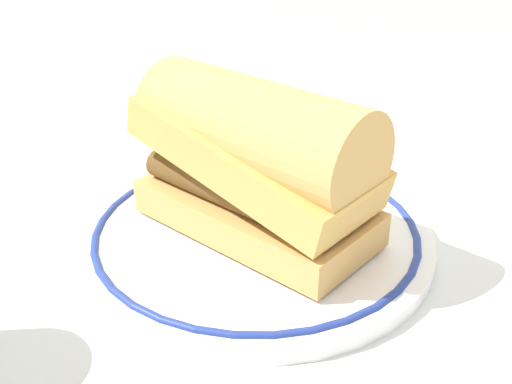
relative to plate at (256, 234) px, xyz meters
The scene contains 3 objects.
ground_plane 0.03m from the plate, 168.24° to the right, with size 1.50×1.50×0.00m, color silver.
plate is the anchor object (origin of this frame).
sausage_sandwich 0.06m from the plate, 14.04° to the left, with size 0.20×0.15×0.12m.
Camera 1 is at (0.15, -0.39, 0.27)m, focal length 44.39 mm.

